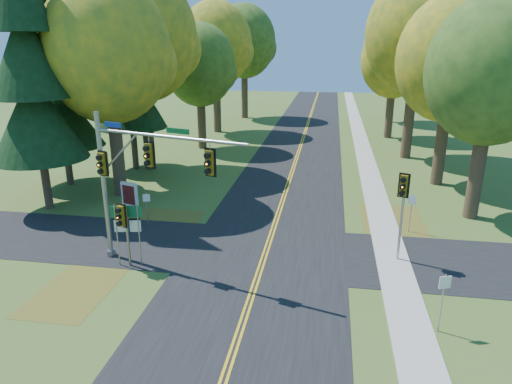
% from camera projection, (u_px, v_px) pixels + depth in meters
% --- Properties ---
extents(ground, '(160.00, 160.00, 0.00)m').
position_uv_depth(ground, '(260.00, 270.00, 21.20)').
color(ground, '#3E5B20').
rests_on(ground, ground).
extents(road_main, '(8.00, 160.00, 0.02)m').
position_uv_depth(road_main, '(260.00, 269.00, 21.20)').
color(road_main, black).
rests_on(road_main, ground).
extents(road_cross, '(60.00, 6.00, 0.02)m').
position_uv_depth(road_cross, '(266.00, 251.00, 23.07)').
color(road_cross, black).
rests_on(road_cross, ground).
extents(centerline_left, '(0.10, 160.00, 0.01)m').
position_uv_depth(centerline_left, '(258.00, 269.00, 21.21)').
color(centerline_left, gold).
rests_on(centerline_left, road_main).
extents(centerline_right, '(0.10, 160.00, 0.01)m').
position_uv_depth(centerline_right, '(262.00, 269.00, 21.18)').
color(centerline_right, gold).
rests_on(centerline_right, road_main).
extents(sidewalk_east, '(1.60, 160.00, 0.06)m').
position_uv_depth(sidewalk_east, '(398.00, 280.00, 20.24)').
color(sidewalk_east, '#9E998E').
rests_on(sidewalk_east, ground).
extents(leaf_patch_w_near, '(4.00, 6.00, 0.00)m').
position_uv_depth(leaf_patch_w_near, '(158.00, 228.00, 25.95)').
color(leaf_patch_w_near, brown).
rests_on(leaf_patch_w_near, ground).
extents(leaf_patch_e, '(3.50, 8.00, 0.00)m').
position_uv_depth(leaf_patch_e, '(395.00, 229.00, 25.78)').
color(leaf_patch_e, brown).
rests_on(leaf_patch_e, ground).
extents(leaf_patch_w_far, '(3.00, 5.00, 0.00)m').
position_uv_depth(leaf_patch_w_far, '(77.00, 289.00, 19.54)').
color(leaf_patch_w_far, brown).
rests_on(leaf_patch_w_far, ground).
extents(tree_w_a, '(8.00, 8.00, 14.15)m').
position_uv_depth(tree_w_a, '(109.00, 52.00, 28.73)').
color(tree_w_a, '#38281C').
rests_on(tree_w_a, ground).
extents(tree_e_a, '(7.20, 7.20, 12.73)m').
position_uv_depth(tree_e_a, '(493.00, 72.00, 24.97)').
color(tree_e_a, '#38281C').
rests_on(tree_e_a, ground).
extents(tree_w_b, '(8.60, 8.60, 15.38)m').
position_uv_depth(tree_w_b, '(142.00, 38.00, 35.02)').
color(tree_w_b, '#38281C').
rests_on(tree_w_b, ground).
extents(tree_e_b, '(7.60, 7.60, 13.33)m').
position_uv_depth(tree_e_b, '(453.00, 60.00, 31.32)').
color(tree_e_b, '#38281C').
rests_on(tree_e_b, ground).
extents(tree_w_c, '(6.80, 6.80, 11.91)m').
position_uv_depth(tree_w_c, '(200.00, 66.00, 43.11)').
color(tree_w_c, '#38281C').
rests_on(tree_w_c, ground).
extents(tree_e_c, '(8.80, 8.80, 15.79)m').
position_uv_depth(tree_e_c, '(419.00, 35.00, 38.54)').
color(tree_e_c, '#38281C').
rests_on(tree_e_c, ground).
extents(tree_w_d, '(8.20, 8.20, 14.56)m').
position_uv_depth(tree_w_d, '(216.00, 45.00, 50.79)').
color(tree_w_d, '#38281C').
rests_on(tree_w_d, ground).
extents(tree_e_d, '(7.00, 7.00, 12.32)m').
position_uv_depth(tree_e_d, '(395.00, 60.00, 48.00)').
color(tree_e_d, '#38281C').
rests_on(tree_e_d, ground).
extents(tree_w_e, '(8.40, 8.40, 14.97)m').
position_uv_depth(tree_w_e, '(245.00, 42.00, 60.73)').
color(tree_w_e, '#38281C').
rests_on(tree_w_e, ground).
extents(tree_e_e, '(7.80, 7.80, 13.74)m').
position_uv_depth(tree_e_e, '(395.00, 49.00, 57.55)').
color(tree_e_e, '#38281C').
rests_on(tree_e_e, ground).
extents(pine_a, '(5.60, 5.60, 19.48)m').
position_uv_depth(pine_a, '(27.00, 58.00, 26.18)').
color(pine_a, '#38281C').
rests_on(pine_a, ground).
extents(pine_b, '(5.60, 5.60, 17.31)m').
position_uv_depth(pine_b, '(56.00, 71.00, 31.41)').
color(pine_b, '#38281C').
rests_on(pine_b, ground).
extents(pine_c, '(5.60, 5.60, 20.56)m').
position_uv_depth(pine_c, '(126.00, 47.00, 35.16)').
color(pine_c, '#38281C').
rests_on(pine_c, ground).
extents(traffic_mast, '(7.56, 2.43, 7.12)m').
position_uv_depth(traffic_mast, '(134.00, 171.00, 20.34)').
color(traffic_mast, gray).
rests_on(traffic_mast, ground).
extents(east_signal_pole, '(0.49, 0.59, 4.43)m').
position_uv_depth(east_signal_pole, '(403.00, 195.00, 20.97)').
color(east_signal_pole, '#9A9EA2').
rests_on(east_signal_pole, ground).
extents(ped_signal_pole, '(0.49, 0.58, 3.19)m').
position_uv_depth(ped_signal_pole, '(123.00, 221.00, 20.67)').
color(ped_signal_pole, gray).
rests_on(ped_signal_pole, ground).
extents(route_sign_cluster, '(1.41, 0.31, 3.06)m').
position_uv_depth(route_sign_cluster, '(127.00, 223.00, 20.98)').
color(route_sign_cluster, gray).
rests_on(route_sign_cluster, ground).
extents(info_kiosk, '(1.22, 0.53, 1.70)m').
position_uv_depth(info_kiosk, '(130.00, 195.00, 28.80)').
color(info_kiosk, silver).
rests_on(info_kiosk, ground).
extents(reg_sign_e_north, '(0.39, 0.20, 2.19)m').
position_uv_depth(reg_sign_e_north, '(411.00, 207.00, 24.97)').
color(reg_sign_e_north, gray).
rests_on(reg_sign_e_north, ground).
extents(reg_sign_e_south, '(0.44, 0.17, 2.35)m').
position_uv_depth(reg_sign_e_south, '(443.00, 293.00, 16.18)').
color(reg_sign_e_south, gray).
rests_on(reg_sign_e_south, ground).
extents(reg_sign_w, '(0.37, 0.19, 2.09)m').
position_uv_depth(reg_sign_w, '(147.00, 204.00, 25.53)').
color(reg_sign_w, gray).
rests_on(reg_sign_w, ground).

